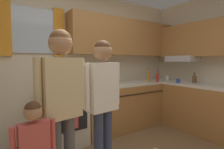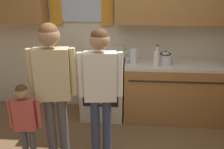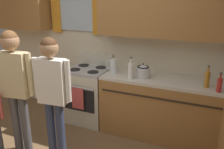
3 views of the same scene
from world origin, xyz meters
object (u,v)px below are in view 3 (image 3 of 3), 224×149
at_px(stovetop_kettle, 143,71).
at_px(adult_holding_child, 15,79).
at_px(adult_in_plaid, 52,86).
at_px(water_pitcher, 113,66).
at_px(bottle_oil_amber, 207,79).
at_px(bottle_milk_white, 131,71).
at_px(bottle_sauce_red, 219,85).
at_px(stove_oven, 89,94).

relative_size(stovetop_kettle, adult_holding_child, 0.17).
bearing_deg(adult_in_plaid, water_pitcher, 70.30).
height_order(bottle_oil_amber, water_pitcher, bottle_oil_amber).
distance_m(bottle_milk_white, bottle_sauce_red, 1.14).
relative_size(bottle_oil_amber, stovetop_kettle, 1.04).
height_order(stove_oven, stovetop_kettle, stovetop_kettle).
height_order(bottle_oil_amber, bottle_milk_white, bottle_milk_white).
bearing_deg(stove_oven, bottle_milk_white, -13.92).
height_order(bottle_oil_amber, stovetop_kettle, bottle_oil_amber).
height_order(bottle_sauce_red, adult_in_plaid, adult_in_plaid).
bearing_deg(water_pitcher, adult_holding_child, -128.42).
xyz_separation_m(bottle_sauce_red, adult_in_plaid, (-1.83, -0.82, -0.01)).
xyz_separation_m(bottle_milk_white, adult_in_plaid, (-0.69, -0.86, -0.03)).
height_order(adult_holding_child, adult_in_plaid, adult_holding_child).
distance_m(stove_oven, stovetop_kettle, 1.07).
xyz_separation_m(bottle_milk_white, bottle_sauce_red, (1.14, -0.04, -0.03)).
bearing_deg(water_pitcher, stovetop_kettle, -2.04).
bearing_deg(bottle_milk_white, adult_in_plaid, -128.78).
bearing_deg(stovetop_kettle, water_pitcher, 177.96).
xyz_separation_m(bottle_oil_amber, water_pitcher, (-1.32, 0.08, 0.00)).
height_order(bottle_oil_amber, bottle_sauce_red, bottle_oil_amber).
bearing_deg(bottle_milk_white, water_pitcher, 155.94).
relative_size(bottle_oil_amber, water_pitcher, 1.30).
distance_m(bottle_oil_amber, adult_in_plaid, 1.92).
xyz_separation_m(bottle_sauce_red, water_pitcher, (-1.47, 0.19, 0.02)).
relative_size(water_pitcher, adult_in_plaid, 0.14).
xyz_separation_m(bottle_oil_amber, stovetop_kettle, (-0.85, 0.06, -0.01)).
bearing_deg(bottle_sauce_red, bottle_oil_amber, 141.62).
distance_m(water_pitcher, adult_holding_child, 1.38).
bearing_deg(bottle_milk_white, bottle_sauce_red, -2.18).
height_order(bottle_milk_white, water_pitcher, bottle_milk_white).
xyz_separation_m(bottle_oil_amber, bottle_milk_white, (-0.99, -0.07, 0.01)).
height_order(bottle_sauce_red, stovetop_kettle, bottle_sauce_red).
xyz_separation_m(water_pitcher, adult_in_plaid, (-0.36, -1.01, -0.02)).
bearing_deg(adult_in_plaid, stovetop_kettle, 49.99).
distance_m(stovetop_kettle, adult_in_plaid, 1.29).
bearing_deg(adult_in_plaid, bottle_milk_white, 51.22).
height_order(stove_oven, adult_in_plaid, adult_in_plaid).
height_order(bottle_milk_white, adult_in_plaid, adult_in_plaid).
distance_m(stove_oven, adult_in_plaid, 1.18).
height_order(stove_oven, adult_holding_child, adult_holding_child).
bearing_deg(adult_holding_child, adult_in_plaid, 9.00).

